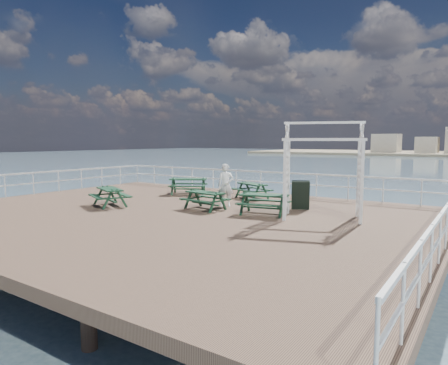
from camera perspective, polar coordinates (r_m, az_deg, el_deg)
ground at (r=14.78m, az=-7.72°, el=-4.83°), size 18.00×14.00×0.30m
railing at (r=16.66m, az=-2.06°, el=0.00°), size 17.77×13.76×1.10m
picnic_table_a at (r=19.66m, az=-5.11°, el=-0.03°), size 2.27×2.15×0.87m
picnic_table_b at (r=18.24m, az=4.04°, el=-0.70°), size 1.95×1.79×0.76m
picnic_table_c at (r=15.22m, az=-2.72°, el=-2.03°), size 1.72×1.45×0.76m
picnic_table_d at (r=16.66m, az=-16.00°, el=-1.46°), size 2.06×1.90×0.81m
picnic_table_e at (r=14.23m, az=5.70°, el=-2.47°), size 1.93×1.68×0.82m
trellis_arbor at (r=13.72m, az=13.91°, el=0.92°), size 2.92×2.20×3.24m
sandwich_board at (r=15.44m, az=10.87°, el=-1.82°), size 0.82×0.73×1.11m
person at (r=15.84m, az=0.24°, el=-0.39°), size 0.74×0.69×1.70m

